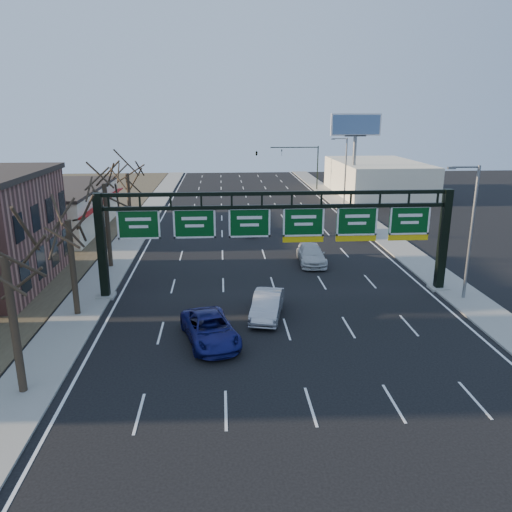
{
  "coord_description": "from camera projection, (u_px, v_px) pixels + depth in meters",
  "views": [
    {
      "loc": [
        -3.69,
        -24.67,
        12.27
      ],
      "look_at": [
        -1.5,
        6.45,
        3.2
      ],
      "focal_mm": 35.0,
      "sensor_mm": 36.0,
      "label": 1
    }
  ],
  "objects": [
    {
      "name": "cream_strip",
      "position": [
        54.0,
        208.0,
        52.97
      ],
      "size": [
        10.9,
        18.4,
        4.7
      ],
      "color": "beige",
      "rests_on": "ground"
    },
    {
      "name": "billboard_right",
      "position": [
        355.0,
        135.0,
        68.87
      ],
      "size": [
        7.0,
        0.5,
        12.0
      ],
      "color": "slate",
      "rests_on": "ground"
    },
    {
      "name": "car_silver_sedan",
      "position": [
        267.0,
        305.0,
        30.74
      ],
      "size": [
        2.63,
        4.99,
        1.56
      ],
      "primitive_type": "imported",
      "rotation": [
        0.0,
        0.0,
        -0.21
      ],
      "color": "#A4A4A8",
      "rests_on": "ground"
    },
    {
      "name": "sidewalk_right",
      "position": [
        396.0,
        245.0,
        47.31
      ],
      "size": [
        3.0,
        120.0,
        0.12
      ],
      "primitive_type": "cube",
      "color": "gray",
      "rests_on": "ground"
    },
    {
      "name": "car_silver_distant",
      "position": [
        248.0,
        226.0,
        52.12
      ],
      "size": [
        2.15,
        4.62,
        1.46
      ],
      "primitive_type": "imported",
      "rotation": [
        0.0,
        0.0,
        0.14
      ],
      "color": "silver",
      "rests_on": "ground"
    },
    {
      "name": "car_white_wagon",
      "position": [
        311.0,
        254.0,
        41.72
      ],
      "size": [
        2.31,
        5.28,
        1.51
      ],
      "primitive_type": "imported",
      "rotation": [
        0.0,
        0.0,
        -0.04
      ],
      "color": "silver",
      "rests_on": "ground"
    },
    {
      "name": "tree_mid",
      "position": [
        103.0,
        171.0,
        38.61
      ],
      "size": [
        3.6,
        3.6,
        9.24
      ],
      "color": "#2C2218",
      "rests_on": "sidewalk_left"
    },
    {
      "name": "sign_gantry",
      "position": [
        279.0,
        229.0,
        33.68
      ],
      "size": [
        24.6,
        1.2,
        7.2
      ],
      "color": "black",
      "rests_on": "ground"
    },
    {
      "name": "car_grey_far",
      "position": [
        360.0,
        228.0,
        51.11
      ],
      "size": [
        2.06,
        4.75,
        1.6
      ],
      "primitive_type": "imported",
      "rotation": [
        0.0,
        0.0,
        -0.04
      ],
      "color": "#383B3C",
      "rests_on": "ground"
    },
    {
      "name": "streetlight_near",
      "position": [
        470.0,
        226.0,
        32.47
      ],
      "size": [
        2.15,
        0.22,
        9.0
      ],
      "color": "slate",
      "rests_on": "sidewalk_right"
    },
    {
      "name": "car_blue_suv",
      "position": [
        210.0,
        329.0,
        27.42
      ],
      "size": [
        3.8,
        5.92,
        1.52
      ],
      "primitive_type": "imported",
      "rotation": [
        0.0,
        0.0,
        0.25
      ],
      "color": "navy",
      "rests_on": "ground"
    },
    {
      "name": "lane_markings",
      "position": [
        262.0,
        248.0,
        46.46
      ],
      "size": [
        21.6,
        120.0,
        0.01
      ],
      "primitive_type": "cube",
      "color": "white",
      "rests_on": "ground"
    },
    {
      "name": "streetlight_far",
      "position": [
        345.0,
        169.0,
        65.04
      ],
      "size": [
        2.15,
        0.22,
        9.0
      ],
      "color": "slate",
      "rests_on": "sidewalk_right"
    },
    {
      "name": "tree_near",
      "position": [
        0.0,
        232.0,
        20.52
      ],
      "size": [
        3.6,
        3.6,
        8.86
      ],
      "color": "#2C2218",
      "rests_on": "sidewalk_left"
    },
    {
      "name": "tree_far",
      "position": [
        126.0,
        163.0,
        48.3
      ],
      "size": [
        3.6,
        3.6,
        8.86
      ],
      "color": "#2C2218",
      "rests_on": "sidewalk_left"
    },
    {
      "name": "building_right_distant",
      "position": [
        377.0,
        178.0,
        75.85
      ],
      "size": [
        12.0,
        20.0,
        5.0
      ],
      "primitive_type": "cube",
      "color": "beige",
      "rests_on": "ground"
    },
    {
      "name": "traffic_signal_mast",
      "position": [
        280.0,
        156.0,
        78.83
      ],
      "size": [
        10.16,
        0.54,
        7.0
      ],
      "color": "black",
      "rests_on": "ground"
    },
    {
      "name": "tree_gantry",
      "position": [
        66.0,
        203.0,
        29.24
      ],
      "size": [
        3.6,
        3.6,
        8.48
      ],
      "color": "#2C2218",
      "rests_on": "sidewalk_left"
    },
    {
      "name": "sidewalk_left",
      "position": [
        122.0,
        250.0,
        45.58
      ],
      "size": [
        3.0,
        120.0,
        0.12
      ],
      "primitive_type": "cube",
      "color": "gray",
      "rests_on": "ground"
    },
    {
      "name": "ground",
      "position": [
        292.0,
        344.0,
        27.3
      ],
      "size": [
        160.0,
        160.0,
        0.0
      ],
      "primitive_type": "plane",
      "color": "black",
      "rests_on": "ground"
    }
  ]
}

